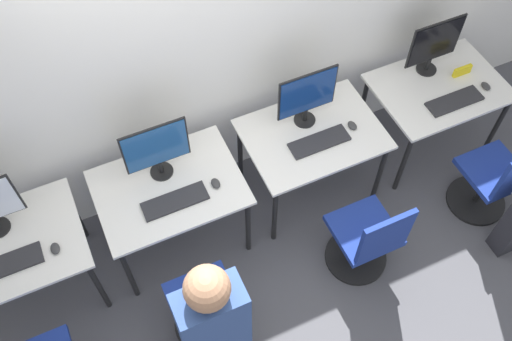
% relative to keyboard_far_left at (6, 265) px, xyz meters
% --- Properties ---
extents(ground_plane, '(20.00, 20.00, 0.00)m').
position_rel_keyboard_far_left_xyz_m(ground_plane, '(1.72, -0.24, -0.74)').
color(ground_plane, '#4C4C51').
extents(wall_back, '(12.00, 0.05, 2.80)m').
position_rel_keyboard_far_left_xyz_m(wall_back, '(1.72, 0.64, 0.66)').
color(wall_back, silver).
rests_on(wall_back, ground_plane).
extents(desk_far_left, '(1.02, 0.75, 0.73)m').
position_rel_keyboard_far_left_xyz_m(desk_far_left, '(0.00, 0.14, -0.09)').
color(desk_far_left, silver).
rests_on(desk_far_left, ground_plane).
extents(keyboard_far_left, '(0.46, 0.15, 0.02)m').
position_rel_keyboard_far_left_xyz_m(keyboard_far_left, '(0.00, 0.00, 0.00)').
color(keyboard_far_left, '#262628').
rests_on(keyboard_far_left, desk_far_left).
extents(mouse_far_left, '(0.06, 0.09, 0.03)m').
position_rel_keyboard_far_left_xyz_m(mouse_far_left, '(0.31, -0.02, 0.01)').
color(mouse_far_left, '#333333').
rests_on(mouse_far_left, desk_far_left).
extents(desk_left, '(1.02, 0.75, 0.73)m').
position_rel_keyboard_far_left_xyz_m(desk_left, '(1.14, 0.14, -0.09)').
color(desk_left, silver).
rests_on(desk_left, ground_plane).
extents(monitor_left, '(0.46, 0.17, 0.49)m').
position_rel_keyboard_far_left_xyz_m(monitor_left, '(1.14, 0.27, 0.26)').
color(monitor_left, black).
rests_on(monitor_left, desk_left).
extents(keyboard_left, '(0.46, 0.15, 0.02)m').
position_rel_keyboard_far_left_xyz_m(keyboard_left, '(1.14, -0.00, 0.00)').
color(keyboard_left, '#262628').
rests_on(keyboard_left, desk_left).
extents(mouse_left, '(0.06, 0.09, 0.03)m').
position_rel_keyboard_far_left_xyz_m(mouse_left, '(1.45, 0.01, 0.01)').
color(mouse_left, '#333333').
rests_on(mouse_left, desk_left).
extents(office_chair_left, '(0.48, 0.48, 0.91)m').
position_rel_keyboard_far_left_xyz_m(office_chair_left, '(1.08, -0.69, -0.36)').
color(office_chair_left, black).
rests_on(office_chair_left, ground_plane).
extents(person_left, '(0.36, 0.23, 1.73)m').
position_rel_keyboard_far_left_xyz_m(person_left, '(1.03, -1.05, 0.21)').
color(person_left, '#232328').
rests_on(person_left, ground_plane).
extents(desk_right, '(1.02, 0.75, 0.73)m').
position_rel_keyboard_far_left_xyz_m(desk_right, '(2.29, 0.14, -0.09)').
color(desk_right, silver).
rests_on(desk_right, ground_plane).
extents(monitor_right, '(0.46, 0.17, 0.49)m').
position_rel_keyboard_far_left_xyz_m(monitor_right, '(2.29, 0.28, 0.26)').
color(monitor_right, black).
rests_on(monitor_right, desk_right).
extents(keyboard_right, '(0.46, 0.15, 0.02)m').
position_rel_keyboard_far_left_xyz_m(keyboard_right, '(2.29, 0.04, 0.00)').
color(keyboard_right, '#262628').
rests_on(keyboard_right, desk_right).
extents(mouse_right, '(0.06, 0.09, 0.03)m').
position_rel_keyboard_far_left_xyz_m(mouse_right, '(2.58, 0.07, 0.01)').
color(mouse_right, '#333333').
rests_on(mouse_right, desk_right).
extents(office_chair_right, '(0.48, 0.48, 0.91)m').
position_rel_keyboard_far_left_xyz_m(office_chair_right, '(2.33, -0.67, -0.36)').
color(office_chair_right, black).
rests_on(office_chair_right, ground_plane).
extents(desk_far_right, '(1.02, 0.75, 0.73)m').
position_rel_keyboard_far_left_xyz_m(desk_far_right, '(3.43, 0.14, -0.09)').
color(desk_far_right, silver).
rests_on(desk_far_right, ground_plane).
extents(monitor_far_right, '(0.46, 0.17, 0.49)m').
position_rel_keyboard_far_left_xyz_m(monitor_far_right, '(3.43, 0.34, 0.26)').
color(monitor_far_right, black).
rests_on(monitor_far_right, desk_far_right).
extents(keyboard_far_right, '(0.46, 0.15, 0.02)m').
position_rel_keyboard_far_left_xyz_m(keyboard_far_right, '(3.43, -0.05, 0.00)').
color(keyboard_far_right, '#262628').
rests_on(keyboard_far_right, desk_far_right).
extents(mouse_far_right, '(0.06, 0.09, 0.03)m').
position_rel_keyboard_far_left_xyz_m(mouse_far_right, '(3.75, -0.02, 0.01)').
color(mouse_far_right, '#333333').
rests_on(mouse_far_right, desk_far_right).
extents(office_chair_far_right, '(0.48, 0.48, 0.91)m').
position_rel_keyboard_far_left_xyz_m(office_chair_far_right, '(3.51, -0.64, -0.36)').
color(office_chair_far_right, black).
rests_on(office_chair_far_right, ground_plane).
extents(placard_far_right, '(0.16, 0.03, 0.08)m').
position_rel_keyboard_far_left_xyz_m(placard_far_right, '(3.66, 0.17, 0.03)').
color(placard_far_right, yellow).
rests_on(placard_far_right, desk_far_right).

